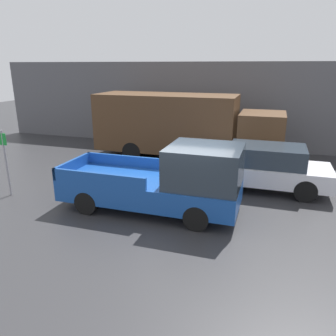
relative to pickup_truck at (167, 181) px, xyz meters
The scene contains 6 objects.
ground_plane 1.18m from the pickup_truck, ahead, with size 60.00×60.00×0.00m, color #2D2D30.
building_wall 8.95m from the pickup_truck, 85.93° to the left, with size 28.00×0.15×4.55m.
pickup_truck is the anchor object (origin of this frame).
car 4.02m from the pickup_truck, 47.37° to the left, with size 4.75×1.93×1.63m.
delivery_truck 6.09m from the pickup_truck, 101.43° to the left, with size 8.70×2.48×3.07m.
parking_sign 5.64m from the pickup_truck, behind, with size 0.30×0.07×2.31m.
Camera 1 is at (2.27, -8.84, 4.37)m, focal length 35.00 mm.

